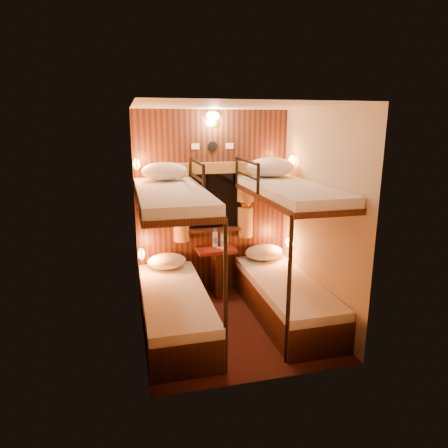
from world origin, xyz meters
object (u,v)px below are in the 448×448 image
object	(u,v)px
table	(216,265)
bunk_left	(174,282)
bottle_right	(223,242)
bunk_right	(285,272)
bottle_left	(215,239)

from	to	relation	value
table	bunk_left	bearing A→B (deg)	-129.67
table	bottle_right	xyz separation A→B (m)	(0.08, -0.06, 0.34)
bunk_right	table	bearing A→B (deg)	129.67
bunk_right	bunk_left	bearing A→B (deg)	180.00
bunk_left	bottle_right	size ratio (longest dim) A/B	8.13
bunk_right	bottle_right	distance (m)	0.93
bottle_left	table	bearing A→B (deg)	-93.00
bunk_left	bottle_right	xyz separation A→B (m)	(0.73, 0.72, 0.19)
bottle_left	bottle_right	distance (m)	0.15
bunk_left	table	distance (m)	1.02
table	bottle_left	world-z (taller)	bottle_left
bunk_right	table	distance (m)	1.02
bottle_left	bottle_right	xyz separation A→B (m)	(0.08, -0.13, -0.01)
bunk_left	table	size ratio (longest dim) A/B	2.90
bunk_left	table	xyz separation A→B (m)	(0.65, 0.78, -0.14)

